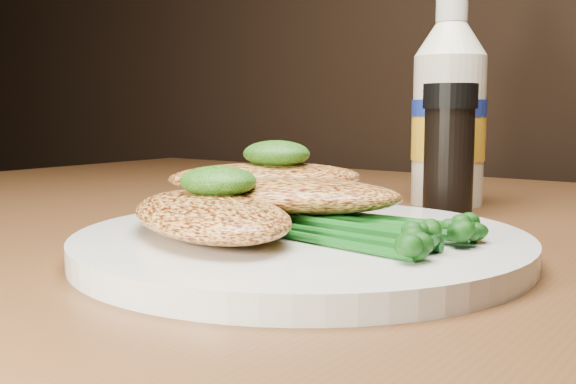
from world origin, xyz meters
The scene contains 9 objects.
plate centered at (0.09, 0.91, 0.76)m, with size 0.28×0.28×0.01m, color silver.
chicken_front centered at (0.05, 0.86, 0.78)m, with size 0.16×0.09×0.03m, color #EEA44B.
chicken_mid centered at (0.07, 0.92, 0.79)m, with size 0.15×0.08×0.02m, color #EEA44B.
chicken_back centered at (0.03, 0.94, 0.79)m, with size 0.14×0.07×0.02m, color #EEA44B.
pesto_front centered at (0.05, 0.87, 0.80)m, with size 0.05×0.05×0.02m, color black.
pesto_back centered at (0.03, 0.95, 0.81)m, with size 0.05×0.05×0.02m, color black.
broccolini_bundle centered at (0.13, 0.91, 0.78)m, with size 0.14×0.11×0.02m, color #135718, non-canonical shape.
mayo_bottle centered at (0.07, 1.17, 0.85)m, with size 0.07×0.07×0.20m, color white, non-canonical shape.
pepper_grinder centered at (0.10, 1.12, 0.81)m, with size 0.05×0.05×0.11m, color black, non-canonical shape.
Camera 1 is at (0.33, 0.57, 0.84)m, focal length 41.46 mm.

